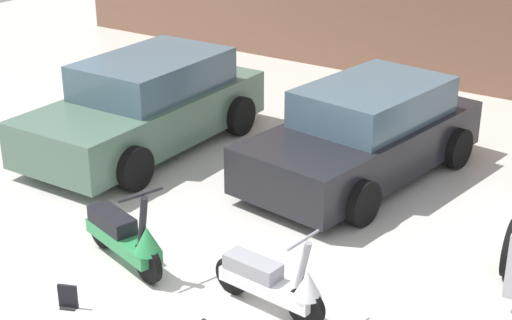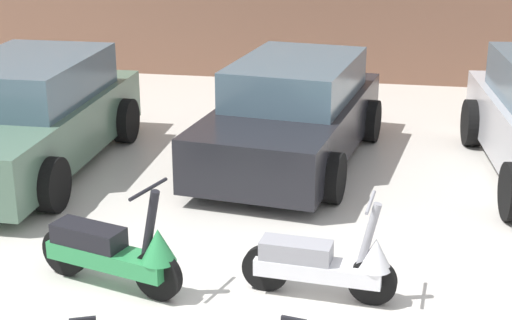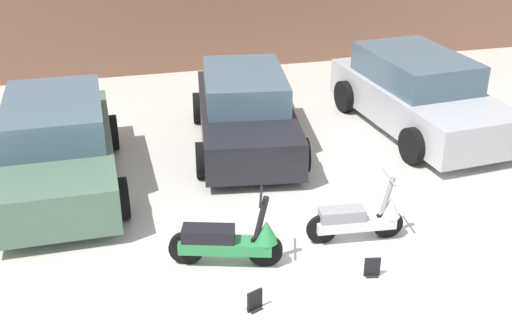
{
  "view_description": "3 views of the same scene",
  "coord_description": "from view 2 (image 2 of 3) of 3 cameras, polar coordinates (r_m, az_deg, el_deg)",
  "views": [
    {
      "loc": [
        3.95,
        -4.76,
        4.44
      ],
      "look_at": [
        -0.75,
        2.21,
        0.88
      ],
      "focal_mm": 55.0,
      "sensor_mm": 36.0,
      "label": 1
    },
    {
      "loc": [
        0.87,
        -5.14,
        3.33
      ],
      "look_at": [
        -0.4,
        1.86,
        0.84
      ],
      "focal_mm": 55.0,
      "sensor_mm": 36.0,
      "label": 2
    },
    {
      "loc": [
        -2.75,
        -6.02,
        4.77
      ],
      "look_at": [
        -0.72,
        2.14,
        0.71
      ],
      "focal_mm": 45.0,
      "sensor_mm": 36.0,
      "label": 3
    }
  ],
  "objects": [
    {
      "name": "scooter_front_right",
      "position": [
        6.69,
        5.07,
        -7.43
      ],
      "size": [
        1.34,
        0.48,
        0.93
      ],
      "rotation": [
        0.0,
        0.0,
        -0.09
      ],
      "color": "black",
      "rests_on": "ground_plane"
    },
    {
      "name": "scooter_front_left",
      "position": [
        6.91,
        -10.23,
        -6.5
      ],
      "size": [
        1.41,
        0.68,
        1.01
      ],
      "rotation": [
        0.0,
        0.0,
        -0.29
      ],
      "color": "black",
      "rests_on": "ground_plane"
    },
    {
      "name": "car_rear_center",
      "position": [
        9.91,
        2.64,
        3.36
      ],
      "size": [
        2.21,
        3.96,
        1.28
      ],
      "rotation": [
        0.0,
        0.0,
        -1.71
      ],
      "color": "black",
      "rests_on": "ground_plane"
    },
    {
      "name": "car_rear_left",
      "position": [
        10.06,
        -16.35,
        3.02
      ],
      "size": [
        1.96,
        4.0,
        1.35
      ],
      "rotation": [
        0.0,
        0.0,
        -1.56
      ],
      "color": "#51705B",
      "rests_on": "ground_plane"
    }
  ]
}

